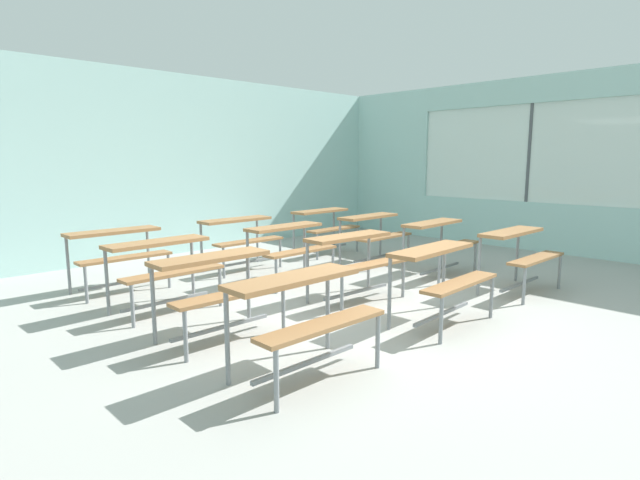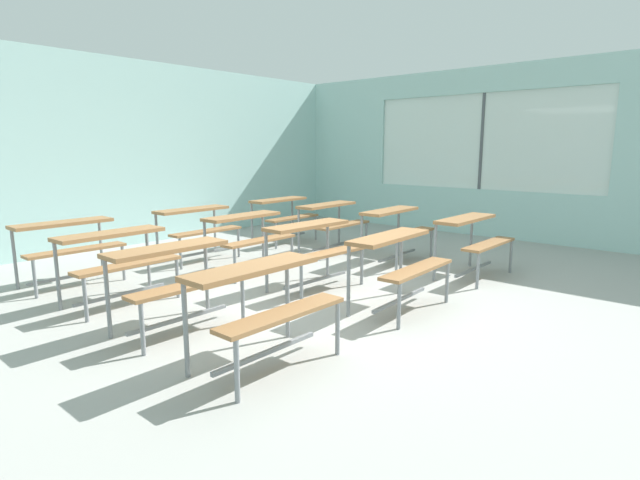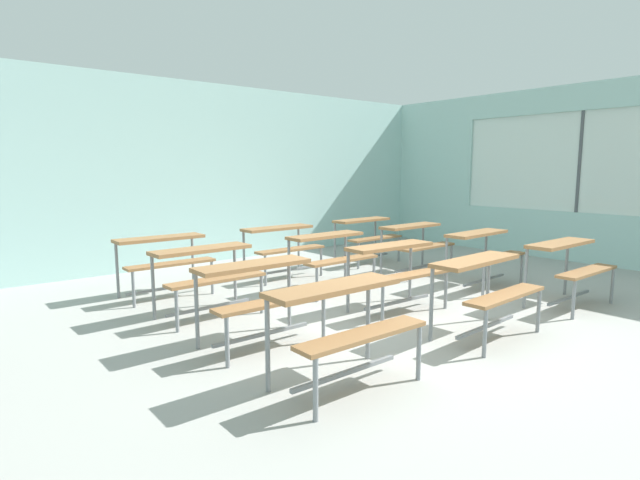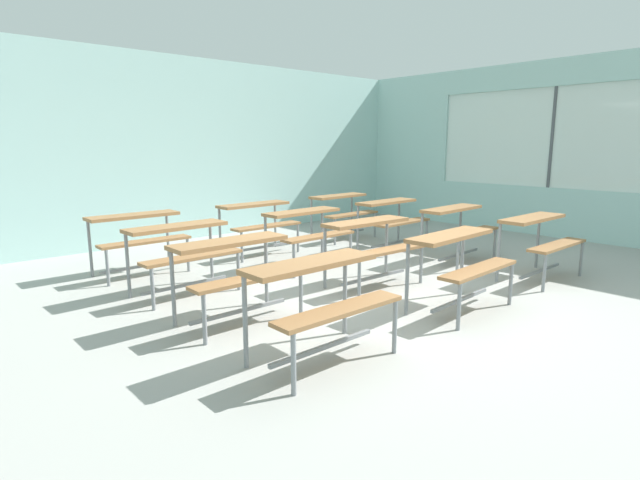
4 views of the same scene
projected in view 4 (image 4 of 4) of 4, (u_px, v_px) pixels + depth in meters
ground at (378, 302)px, 5.21m from camera, size 10.00×9.00×0.05m
wall_back at (174, 150)px, 8.20m from camera, size 10.00×0.12×3.00m
wall_right at (590, 153)px, 8.13m from camera, size 0.12×9.00×3.00m
desk_bench_r0c0 at (320, 287)px, 3.67m from camera, size 1.10×0.60×0.74m
desk_bench_r0c1 at (460, 253)px, 4.80m from camera, size 1.13×0.64×0.74m
desk_bench_r0c2 at (541, 232)px, 5.92m from camera, size 1.10×0.60×0.74m
desk_bench_r1c0 at (236, 261)px, 4.48m from camera, size 1.11×0.60×0.74m
desk_bench_r1c1 at (373, 237)px, 5.64m from camera, size 1.12×0.63×0.74m
desk_bench_r1c2 at (458, 221)px, 6.80m from camera, size 1.13×0.64×0.74m
desk_bench_r2c0 at (182, 242)px, 5.32m from camera, size 1.12×0.62×0.74m
desk_bench_r2c1 at (308, 225)px, 6.49m from camera, size 1.12×0.62×0.74m
desk_bench_r2c2 at (392, 213)px, 7.61m from camera, size 1.12×0.62×0.74m
desk_bench_r3c0 at (138, 229)px, 6.14m from camera, size 1.10×0.59×0.74m
desk_bench_r3c1 at (258, 216)px, 7.27m from camera, size 1.11×0.60×0.74m
desk_bench_r3c2 at (343, 206)px, 8.46m from camera, size 1.12×0.63×0.74m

